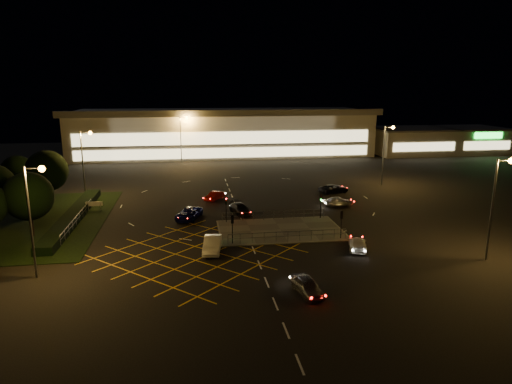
{
  "coord_description": "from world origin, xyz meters",
  "views": [
    {
      "loc": [
        -8.23,
        -52.01,
        16.6
      ],
      "look_at": [
        0.82,
        9.53,
        2.0
      ],
      "focal_mm": 32.0,
      "sensor_mm": 36.0,
      "label": 1
    }
  ],
  "objects": [
    {
      "name": "streetlight_se",
      "position": [
        20.44,
        -14.0,
        6.56
      ],
      "size": [
        1.78,
        0.56,
        10.03
      ],
      "color": "slate",
      "rests_on": "ground"
    },
    {
      "name": "signal_se",
      "position": [
        8.0,
        -5.99,
        2.37
      ],
      "size": [
        0.28,
        0.3,
        3.15
      ],
      "rotation": [
        0.0,
        0.0,
        3.14
      ],
      "color": "black",
      "rests_on": "pedestrian_island"
    },
    {
      "name": "car_left_blue",
      "position": [
        -8.59,
        4.3,
        0.71
      ],
      "size": [
        3.98,
        5.63,
        1.42
      ],
      "primitive_type": "imported",
      "rotation": [
        0.0,
        0.0,
        5.93
      ],
      "color": "#0E1154",
      "rests_on": "ground"
    },
    {
      "name": "retail_unit_b",
      "position": [
        62.0,
        53.96,
        3.22
      ],
      "size": [
        14.8,
        14.8,
        6.35
      ],
      "color": "beige",
      "rests_on": "ground"
    },
    {
      "name": "car_east_grey",
      "position": [
        14.16,
        15.65,
        0.68
      ],
      "size": [
        5.37,
        3.69,
        1.36
      ],
      "primitive_type": "imported",
      "rotation": [
        0.0,
        0.0,
        1.89
      ],
      "color": "black",
      "rests_on": "ground"
    },
    {
      "name": "supermarket",
      "position": [
        0.0,
        61.95,
        5.31
      ],
      "size": [
        72.0,
        26.5,
        10.5
      ],
      "color": "beige",
      "rests_on": "ground"
    },
    {
      "name": "car_circ_red",
      "position": [
        -4.77,
        13.71,
        0.63
      ],
      "size": [
        3.29,
        3.85,
        1.25
      ],
      "primitive_type": "imported",
      "rotation": [
        0.0,
        0.0,
        5.66
      ],
      "color": "maroon",
      "rests_on": "ground"
    },
    {
      "name": "tree_e",
      "position": [
        -26.0,
        0.0,
        4.64
      ],
      "size": [
        5.4,
        5.4,
        7.35
      ],
      "color": "black",
      "rests_on": "ground"
    },
    {
      "name": "streetlight_nw",
      "position": [
        -23.56,
        18.0,
        6.56
      ],
      "size": [
        1.78,
        0.56,
        10.03
      ],
      "color": "slate",
      "rests_on": "ground"
    },
    {
      "name": "tree_d",
      "position": [
        -34.0,
        20.0,
        4.02
      ],
      "size": [
        4.68,
        4.68,
        6.37
      ],
      "color": "black",
      "rests_on": "ground"
    },
    {
      "name": "car_far_dkgrey",
      "position": [
        -1.83,
        5.81,
        0.66
      ],
      "size": [
        2.95,
        4.84,
        1.31
      ],
      "primitive_type": "imported",
      "rotation": [
        0.0,
        0.0,
        0.26
      ],
      "color": "black",
      "rests_on": "ground"
    },
    {
      "name": "ground",
      "position": [
        0.0,
        0.0,
        0.0
      ],
      "size": [
        180.0,
        180.0,
        0.0
      ],
      "primitive_type": "plane",
      "color": "black",
      "rests_on": "ground"
    },
    {
      "name": "streetlight_far_left",
      "position": [
        -9.56,
        48.0,
        6.56
      ],
      "size": [
        1.78,
        0.56,
        10.03
      ],
      "color": "slate",
      "rests_on": "ground"
    },
    {
      "name": "signal_ne",
      "position": [
        8.0,
        1.99,
        2.37
      ],
      "size": [
        0.28,
        0.3,
        3.15
      ],
      "color": "black",
      "rests_on": "pedestrian_island"
    },
    {
      "name": "signal_sw",
      "position": [
        -4.0,
        -5.99,
        2.37
      ],
      "size": [
        0.28,
        0.3,
        3.15
      ],
      "rotation": [
        0.0,
        0.0,
        3.14
      ],
      "color": "black",
      "rests_on": "pedestrian_island"
    },
    {
      "name": "car_approach_white",
      "position": [
        8.66,
        -9.4,
        0.62
      ],
      "size": [
        2.96,
        4.6,
        1.24
      ],
      "primitive_type": "imported",
      "rotation": [
        0.0,
        0.0,
        2.83
      ],
      "color": "silver",
      "rests_on": "ground"
    },
    {
      "name": "streetlight_ne",
      "position": [
        24.44,
        20.0,
        6.56
      ],
      "size": [
        1.78,
        0.56,
        10.03
      ],
      "color": "slate",
      "rests_on": "ground"
    },
    {
      "name": "hedge",
      "position": [
        -23.0,
        6.0,
        0.5
      ],
      "size": [
        2.0,
        26.0,
        1.0
      ],
      "primitive_type": "cube",
      "color": "black",
      "rests_on": "ground"
    },
    {
      "name": "retail_unit_a",
      "position": [
        46.0,
        53.97,
        3.21
      ],
      "size": [
        18.8,
        14.8,
        6.35
      ],
      "color": "beige",
      "rests_on": "ground"
    },
    {
      "name": "car_right_silver",
      "position": [
        12.28,
        7.76,
        0.68
      ],
      "size": [
        4.03,
        1.65,
        1.37
      ],
      "primitive_type": "imported",
      "rotation": [
        0.0,
        0.0,
        1.58
      ],
      "color": "silver",
      "rests_on": "ground"
    },
    {
      "name": "streetlight_sw",
      "position": [
        -21.56,
        -12.0,
        6.56
      ],
      "size": [
        1.78,
        0.56,
        10.03
      ],
      "color": "slate",
      "rests_on": "ground"
    },
    {
      "name": "grass_verge",
      "position": [
        -28.0,
        6.0,
        0.04
      ],
      "size": [
        18.0,
        30.0,
        0.08
      ],
      "primitive_type": "cube",
      "color": "black",
      "rests_on": "ground"
    },
    {
      "name": "pedestrian_island",
      "position": [
        2.0,
        -2.0,
        0.06
      ],
      "size": [
        14.0,
        9.0,
        0.12
      ],
      "primitive_type": "cube",
      "color": "#4C4944",
      "rests_on": "ground"
    },
    {
      "name": "tree_c",
      "position": [
        -28.0,
        14.0,
        4.95
      ],
      "size": [
        5.76,
        5.76,
        7.84
      ],
      "color": "black",
      "rests_on": "ground"
    },
    {
      "name": "streetlight_far_right",
      "position": [
        30.44,
        50.0,
        6.56
      ],
      "size": [
        1.78,
        0.56,
        10.03
      ],
      "color": "slate",
      "rests_on": "ground"
    },
    {
      "name": "car_queue_white",
      "position": [
        -6.24,
        -7.78,
        0.78
      ],
      "size": [
        2.29,
        4.92,
        1.56
      ],
      "primitive_type": "imported",
      "rotation": [
        0.0,
        0.0,
        6.14
      ],
      "color": "white",
      "rests_on": "ground"
    },
    {
      "name": "signal_nw",
      "position": [
        -4.0,
        1.99,
        2.37
      ],
      "size": [
        0.28,
        0.3,
        3.15
      ],
      "color": "black",
      "rests_on": "pedestrian_island"
    },
    {
      "name": "car_near_silver",
      "position": [
        0.88,
        -18.65,
        0.69
      ],
      "size": [
        2.33,
        4.3,
        1.39
      ],
      "primitive_type": "imported",
      "rotation": [
        0.0,
        0.0,
        0.18
      ],
      "color": "#9A9CA1",
      "rests_on": "ground"
    }
  ]
}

